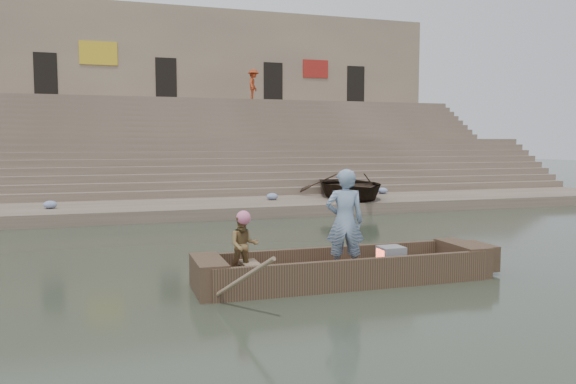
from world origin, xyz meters
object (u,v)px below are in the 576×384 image
rowing_man (244,245)px  television (390,257)px  pedestrian (253,85)px  standing_man (345,221)px  main_rowboat (344,276)px  beached_rowboat (350,186)px

rowing_man → television: bearing=2.3°
television → pedestrian: (3.47, 24.55, 5.73)m
standing_man → pedestrian: (4.51, 24.74, 4.98)m
main_rowboat → standing_man: bearing=-113.7°
rowing_man → television: size_ratio=2.41×
main_rowboat → beached_rowboat: size_ratio=1.05×
television → rowing_man: bearing=176.7°
main_rowboat → pedestrian: (4.42, 24.55, 6.04)m
standing_man → beached_rowboat: (5.00, 11.09, -0.28)m
standing_man → beached_rowboat: size_ratio=0.40×
television → beached_rowboat: (3.96, 10.90, 0.47)m
rowing_man → pedestrian: pedestrian is taller
television → pedestrian: pedestrian is taller
main_rowboat → standing_man: standing_man is taller
standing_man → pedestrian: size_ratio=1.00×
rowing_man → beached_rowboat: bearing=63.3°
standing_man → pedestrian: pedestrian is taller
television → beached_rowboat: 11.61m
main_rowboat → standing_man: 1.09m
main_rowboat → beached_rowboat: (4.91, 10.90, 0.78)m
main_rowboat → rowing_man: (-1.89, 0.16, 0.66)m
main_rowboat → pedestrian: pedestrian is taller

